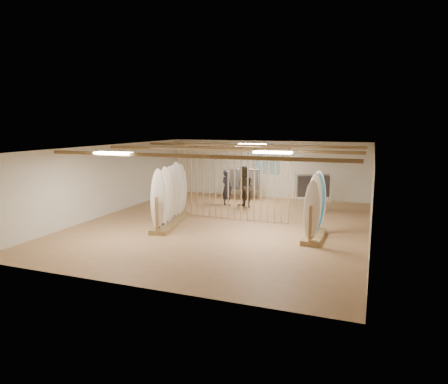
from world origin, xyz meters
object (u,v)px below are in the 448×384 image
(rack_right, at_px, (315,218))
(clothing_rack_b, at_px, (313,186))
(shopper_a, at_px, (227,185))
(shopper_b, at_px, (245,184))
(rack_left, at_px, (170,205))
(clothing_rack_a, at_px, (244,179))

(rack_right, bearing_deg, clothing_rack_b, 99.68)
(rack_right, xyz_separation_m, clothing_rack_b, (-0.71, 4.54, 0.31))
(shopper_a, relative_size, shopper_b, 0.86)
(clothing_rack_b, bearing_deg, rack_left, -156.52)
(rack_right, relative_size, shopper_b, 0.97)
(clothing_rack_a, distance_m, clothing_rack_b, 3.53)
(rack_right, xyz_separation_m, shopper_b, (-3.53, 3.85, 0.36))
(rack_right, distance_m, clothing_rack_b, 4.60)
(shopper_a, bearing_deg, clothing_rack_a, -74.65)
(rack_left, distance_m, clothing_rack_b, 6.30)
(rack_left, height_order, clothing_rack_a, rack_left)
(rack_left, height_order, shopper_b, rack_left)
(rack_left, distance_m, shopper_b, 4.11)
(rack_right, relative_size, clothing_rack_a, 1.34)
(clothing_rack_b, xyz_separation_m, shopper_b, (-2.82, -0.69, 0.05))
(shopper_a, bearing_deg, rack_right, 165.94)
(shopper_b, bearing_deg, rack_right, -7.94)
(clothing_rack_b, height_order, shopper_b, shopper_b)
(rack_left, bearing_deg, clothing_rack_b, 34.16)
(rack_left, bearing_deg, shopper_b, 55.72)
(rack_left, height_order, clothing_rack_b, rack_left)
(clothing_rack_a, distance_m, shopper_b, 1.77)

